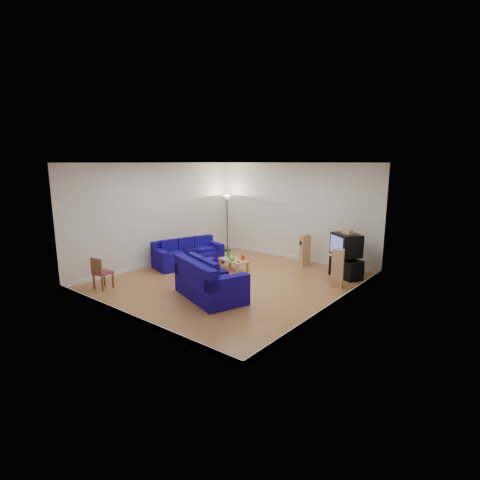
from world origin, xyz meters
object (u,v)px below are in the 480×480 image
Objects in this scene: sofa_loveseat at (208,283)px; tv_stand at (346,268)px; coffee_table at (234,261)px; television at (346,245)px; sofa_three_seat at (188,256)px.

sofa_loveseat reaches higher than tv_stand.
tv_stand reaches higher than coffee_table.
sofa_loveseat is 2.12× the size of television.
sofa_three_seat is 1.60m from coffee_table.
sofa_loveseat is at bearing -80.43° from television.
sofa_three_seat is 2.21× the size of coffee_table.
sofa_three_seat reaches higher than coffee_table.
television reaches higher than coffee_table.
sofa_three_seat is 2.57× the size of tv_stand.
sofa_loveseat is at bearing -65.40° from coffee_table.
television reaches higher than sofa_loveseat.
television is (4.40, 1.92, 0.64)m from sofa_three_seat.
sofa_three_seat is at bearing -132.51° from tv_stand.
coffee_table is 3.26m from tv_stand.
tv_stand is (4.44, 1.92, -0.03)m from sofa_three_seat.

